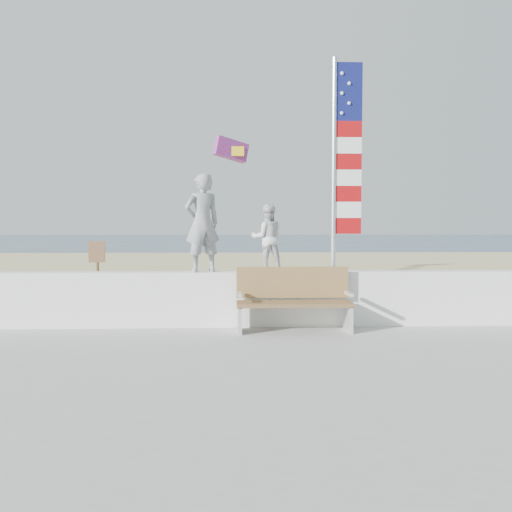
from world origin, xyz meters
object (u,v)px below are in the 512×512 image
object	(u,v)px
adult	(202,223)
bench	(294,299)
flag	(342,156)
child	(267,238)

from	to	relation	value
adult	bench	world-z (taller)	adult
bench	adult	bearing A→B (deg)	162.68
bench	flag	xyz separation A→B (m)	(0.84, 0.45, 2.30)
child	flag	xyz separation A→B (m)	(1.22, -0.00, 1.36)
child	bench	distance (m)	1.12
adult	bench	distance (m)	1.94
adult	bench	size ratio (longest dim) A/B	0.90
child	bench	size ratio (longest dim) A/B	0.62
adult	flag	world-z (taller)	flag
adult	bench	bearing A→B (deg)	139.65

